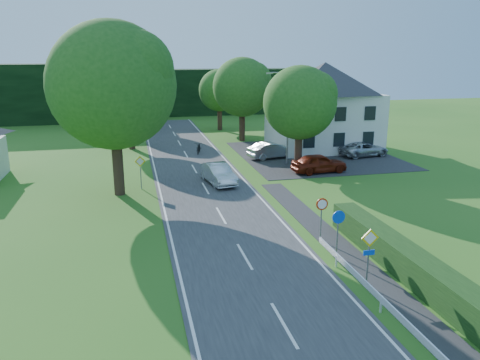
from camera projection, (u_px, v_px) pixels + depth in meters
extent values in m
cube|color=#343436|center=(215.00, 205.00, 30.02)|extent=(7.00, 80.00, 0.04)
cube|color=#27272A|center=(314.00, 155.00, 44.86)|extent=(14.00, 16.00, 0.04)
cube|color=white|center=(164.00, 209.00, 29.30)|extent=(0.12, 80.00, 0.01)
cube|color=white|center=(264.00, 202.00, 30.73)|extent=(0.12, 80.00, 0.01)
cube|color=black|center=(213.00, 92.00, 74.07)|extent=(30.00, 5.00, 7.00)
cube|color=white|center=(323.00, 121.00, 47.38)|extent=(10.00, 8.00, 5.60)
pyramid|color=#2A2A2F|center=(325.00, 78.00, 46.25)|extent=(10.60, 8.40, 3.00)
cylinder|color=gray|center=(288.00, 119.00, 40.16)|extent=(0.16, 0.16, 8.00)
cylinder|color=gray|center=(280.00, 73.00, 38.96)|extent=(1.70, 0.10, 0.10)
cube|color=gray|center=(270.00, 73.00, 38.77)|extent=(0.50, 0.18, 0.12)
cylinder|color=gray|center=(368.00, 260.00, 19.38)|extent=(0.07, 0.07, 2.40)
cube|color=yellow|center=(370.00, 238.00, 19.09)|extent=(0.78, 0.04, 0.78)
cube|color=white|center=(370.00, 238.00, 19.09)|extent=(0.57, 0.05, 0.57)
cube|color=blue|center=(369.00, 253.00, 19.26)|extent=(0.50, 0.04, 0.22)
cylinder|color=gray|center=(337.00, 236.00, 22.22)|extent=(0.07, 0.07, 2.20)
cylinder|color=blue|center=(339.00, 217.00, 21.95)|extent=(0.64, 0.04, 0.64)
cylinder|color=gray|center=(321.00, 221.00, 24.10)|extent=(0.07, 0.07, 2.20)
cylinder|color=red|center=(322.00, 204.00, 23.82)|extent=(0.64, 0.04, 0.64)
cylinder|color=white|center=(322.00, 204.00, 23.81)|extent=(0.48, 0.04, 0.48)
cylinder|color=gray|center=(141.00, 174.00, 33.45)|extent=(0.07, 0.07, 2.20)
cube|color=yellow|center=(140.00, 161.00, 33.17)|extent=(0.78, 0.04, 0.78)
cube|color=white|center=(140.00, 161.00, 33.17)|extent=(0.57, 0.05, 0.57)
imported|color=silver|center=(218.00, 174.00, 34.89)|extent=(2.26, 4.68, 1.48)
imported|color=black|center=(199.00, 147.00, 45.43)|extent=(1.22, 2.22, 1.11)
imported|color=#651A0B|center=(319.00, 163.00, 38.06)|extent=(4.67, 2.18, 1.55)
imported|color=#A6A7AB|center=(272.00, 150.00, 43.22)|extent=(4.81, 2.65, 1.50)
imported|color=#B7B8BF|center=(364.00, 149.00, 44.13)|extent=(5.03, 2.89, 1.32)
imported|color=red|center=(303.00, 144.00, 45.41)|extent=(2.17, 2.20, 1.79)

